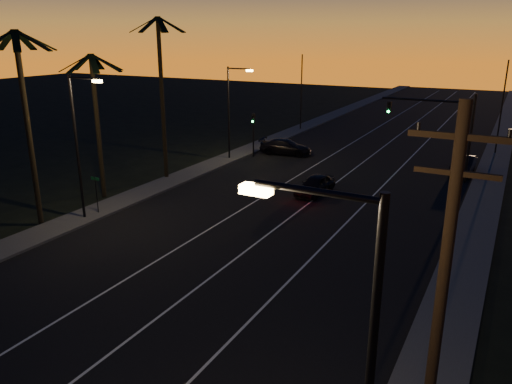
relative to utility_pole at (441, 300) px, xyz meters
The scene contains 20 objects.
road 23.72m from the utility_pole, 120.11° to the left, with size 20.00×170.00×0.01m, color black.
sidewalk_left 30.78m from the utility_pole, 138.74° to the left, with size 2.40×170.00×0.16m, color #3A3A38.
sidewalk_right 20.68m from the utility_pole, 91.15° to the left, with size 2.40×170.00×0.16m, color #3A3A38.
lane_stripe_left 25.32m from the utility_pole, 126.13° to the left, with size 0.12×160.00×0.01m, color silver.
lane_stripe_mid 23.48m from the utility_pole, 119.03° to the left, with size 0.12×160.00×0.01m, color silver.
lane_stripe_right 22.04m from the utility_pole, 110.81° to the left, with size 0.12×160.00×0.01m, color silver.
palm_near 25.55m from the utility_pole, 161.71° to the left, with size 4.25×4.16×11.53m.
palm_mid 28.49m from the utility_pole, 150.55° to the left, with size 4.25×4.16×10.03m.
palm_far 31.17m from the utility_pole, 139.96° to the left, with size 4.25×4.16×12.53m.
streetlight_left_near 24.44m from the utility_pole, 155.85° to the left, with size 2.55×0.26×9.00m.
streetlight_left_far 35.79m from the utility_pole, 128.52° to the left, with size 2.55×0.26×8.50m.
street_sign 25.22m from the utility_pole, 153.85° to the left, with size 0.70×0.06×2.60m.
utility_pole is the anchor object (origin of this frame).
signal_mast 30.33m from the utility_pole, 98.47° to the left, with size 7.10×0.41×7.00m.
signal_post 36.74m from the utility_pole, 125.13° to the left, with size 0.28×0.37×4.20m.
far_pole_left 50.36m from the utility_pole, 116.67° to the left, with size 0.14×0.14×9.00m, color black.
far_pole_right 42.01m from the utility_pole, 90.82° to the left, with size 0.14×0.14×9.00m, color black.
lead_car 25.02m from the utility_pole, 117.94° to the left, with size 2.10×4.77×1.41m.
right_car 33.18m from the utility_pole, 94.54° to the left, with size 1.74×4.61×1.50m.
cross_car 37.63m from the utility_pole, 120.14° to the left, with size 5.34×2.79×1.48m.
Camera 1 is at (12.62, -1.22, 11.27)m, focal length 35.00 mm.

